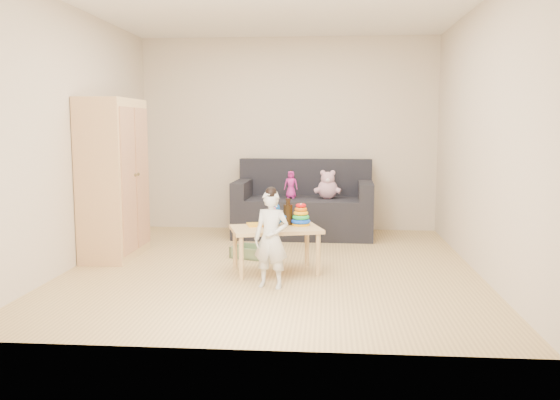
# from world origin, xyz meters

# --- Properties ---
(room) EXTENTS (4.50, 4.50, 4.50)m
(room) POSITION_xyz_m (0.00, 0.00, 1.30)
(room) COLOR tan
(room) RESTS_ON ground
(wardrobe) EXTENTS (0.47, 0.95, 1.70)m
(wardrobe) POSITION_xyz_m (-1.75, 0.33, 0.85)
(wardrobe) COLOR #D9B377
(wardrobe) RESTS_ON ground
(sofa) EXTENTS (1.78, 0.93, 0.49)m
(sofa) POSITION_xyz_m (0.23, 1.71, 0.25)
(sofa) COLOR black
(sofa) RESTS_ON ground
(play_table) EXTENTS (0.96, 0.75, 0.44)m
(play_table) POSITION_xyz_m (0.05, -0.23, 0.22)
(play_table) COLOR #DEAF79
(play_table) RESTS_ON ground
(storage_bin) EXTENTS (0.49, 0.43, 0.12)m
(storage_bin) POSITION_xyz_m (-0.26, 0.41, 0.06)
(storage_bin) COLOR gray
(storage_bin) RESTS_ON ground
(toddler) EXTENTS (0.35, 0.28, 0.84)m
(toddler) POSITION_xyz_m (0.06, -0.77, 0.42)
(toddler) COLOR beige
(toddler) RESTS_ON ground
(pink_bear) EXTENTS (0.33, 0.31, 0.31)m
(pink_bear) POSITION_xyz_m (0.54, 1.67, 0.65)
(pink_bear) COLOR #CA95AB
(pink_bear) RESTS_ON sofa
(doll) EXTENTS (0.18, 0.12, 0.34)m
(doll) POSITION_xyz_m (0.07, 1.68, 0.67)
(doll) COLOR #CE2697
(doll) RESTS_ON sofa
(ring_stacker) EXTENTS (0.19, 0.19, 0.22)m
(ring_stacker) POSITION_xyz_m (0.28, -0.09, 0.53)
(ring_stacker) COLOR #FFB20D
(ring_stacker) RESTS_ON play_table
(brown_bottle) EXTENTS (0.09, 0.09, 0.26)m
(brown_bottle) POSITION_xyz_m (0.15, -0.06, 0.55)
(brown_bottle) COLOR black
(brown_bottle) RESTS_ON play_table
(blue_plush) EXTENTS (0.20, 0.17, 0.23)m
(blue_plush) POSITION_xyz_m (0.03, -0.10, 0.56)
(blue_plush) COLOR blue
(blue_plush) RESTS_ON play_table
(wooden_figure) EXTENTS (0.06, 0.05, 0.12)m
(wooden_figure) POSITION_xyz_m (-0.06, -0.24, 0.50)
(wooden_figure) COLOR #58291B
(wooden_figure) RESTS_ON play_table
(yellow_book) EXTENTS (0.26, 0.26, 0.02)m
(yellow_book) POSITION_xyz_m (-0.13, -0.13, 0.45)
(yellow_book) COLOR #F2A419
(yellow_book) RESTS_ON play_table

